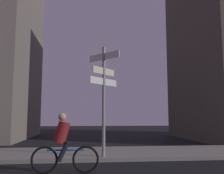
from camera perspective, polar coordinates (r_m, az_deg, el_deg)
name	(u,v)px	position (r m, az deg, el deg)	size (l,w,h in m)	color
sidewalk_kerb	(101,153)	(10.25, -2.51, -14.85)	(40.00, 3.21, 0.14)	gray
signpost	(104,90)	(8.90, -1.87, -0.68)	(1.02, 1.02, 3.88)	gray
cyclist	(63,145)	(7.06, -10.99, -12.82)	(1.82, 0.33, 1.61)	black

